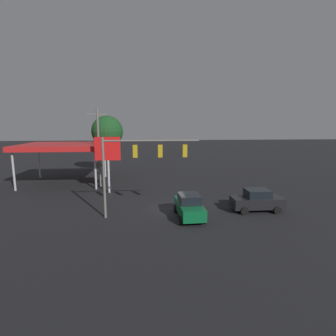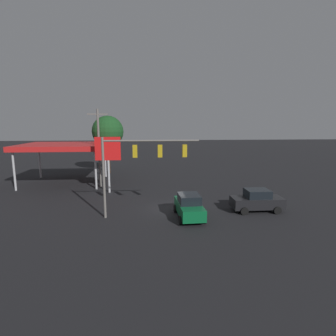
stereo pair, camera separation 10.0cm
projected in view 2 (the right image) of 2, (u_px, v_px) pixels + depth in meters
ground_plane at (170, 209)px, 23.56m from camera, size 200.00×200.00×0.00m
traffic_signal_assembly at (140, 158)px, 20.78m from camera, size 7.70×0.43×6.54m
utility_pole at (99, 146)px, 31.14m from camera, size 2.40×0.26×9.26m
gas_station_canopy at (64, 147)px, 33.11m from camera, size 10.27×8.45×5.05m
price_sign at (108, 151)px, 28.40m from camera, size 2.76×0.27×6.16m
sedan_waiting at (189, 206)px, 21.24m from camera, size 2.20×4.47×1.93m
sedan_far at (257, 200)px, 22.82m from camera, size 4.42×2.09×1.93m
street_tree at (108, 132)px, 39.73m from camera, size 4.74×4.74×8.78m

